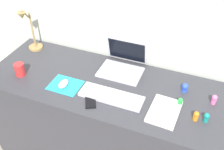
# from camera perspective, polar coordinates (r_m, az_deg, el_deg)

# --- Properties ---
(back_wall) EXTENTS (2.95, 0.05, 1.47)m
(back_wall) POSITION_cam_1_polar(r_m,az_deg,el_deg) (2.07, 3.62, 3.62)
(back_wall) COLOR beige
(back_wall) RESTS_ON ground_plane
(desk) EXTENTS (1.75, 0.63, 0.74)m
(desk) POSITION_cam_1_polar(r_m,az_deg,el_deg) (2.06, -0.06, -10.10)
(desk) COLOR #38383D
(desk) RESTS_ON ground_plane
(laptop) EXTENTS (0.30, 0.26, 0.21)m
(laptop) POSITION_cam_1_polar(r_m,az_deg,el_deg) (1.92, 2.42, 2.68)
(laptop) COLOR silver
(laptop) RESTS_ON desk
(keyboard) EXTENTS (0.41, 0.13, 0.02)m
(keyboard) POSITION_cam_1_polar(r_m,az_deg,el_deg) (1.71, -0.13, -4.53)
(keyboard) COLOR silver
(keyboard) RESTS_ON desk
(mousepad) EXTENTS (0.21, 0.17, 0.00)m
(mousepad) POSITION_cam_1_polar(r_m,az_deg,el_deg) (1.83, -9.83, -2.13)
(mousepad) COLOR #28B7CC
(mousepad) RESTS_ON desk
(mouse) EXTENTS (0.06, 0.10, 0.03)m
(mouse) POSITION_cam_1_polar(r_m,az_deg,el_deg) (1.81, -10.23, -1.84)
(mouse) COLOR silver
(mouse) RESTS_ON mousepad
(cell_phone) EXTENTS (0.12, 0.14, 0.01)m
(cell_phone) POSITION_cam_1_polar(r_m,az_deg,el_deg) (1.69, -4.58, -5.46)
(cell_phone) COLOR black
(cell_phone) RESTS_ON desk
(desk_lamp) EXTENTS (0.11, 0.17, 0.36)m
(desk_lamp) POSITION_cam_1_polar(r_m,az_deg,el_deg) (2.16, -16.99, 8.70)
(desk_lamp) COLOR #A5844C
(desk_lamp) RESTS_ON desk
(notebook_pad) EXTENTS (0.18, 0.25, 0.02)m
(notebook_pad) POSITION_cam_1_polar(r_m,az_deg,el_deg) (1.64, 10.98, -7.54)
(notebook_pad) COLOR silver
(notebook_pad) RESTS_ON desk
(coffee_mug) EXTENTS (0.07, 0.07, 0.09)m
(coffee_mug) POSITION_cam_1_polar(r_m,az_deg,el_deg) (1.97, -18.92, 1.10)
(coffee_mug) COLOR red
(coffee_mug) RESTS_ON desk
(toy_figurine_pink) EXTENTS (0.03, 0.03, 0.07)m
(toy_figurine_pink) POSITION_cam_1_polar(r_m,az_deg,el_deg) (1.76, 20.78, -4.81)
(toy_figurine_pink) COLOR pink
(toy_figurine_pink) RESTS_ON desk
(toy_figurine_orange) EXTENTS (0.03, 0.03, 0.06)m
(toy_figurine_orange) POSITION_cam_1_polar(r_m,az_deg,el_deg) (1.63, 17.33, -8.25)
(toy_figurine_orange) COLOR orange
(toy_figurine_orange) RESTS_ON desk
(toy_figurine_green) EXTENTS (0.03, 0.03, 0.06)m
(toy_figurine_green) POSITION_cam_1_polar(r_m,az_deg,el_deg) (1.69, 14.20, -5.52)
(toy_figurine_green) COLOR green
(toy_figurine_green) RESTS_ON desk
(toy_figurine_blue) EXTENTS (0.04, 0.04, 0.06)m
(toy_figurine_blue) POSITION_cam_1_polar(r_m,az_deg,el_deg) (1.80, 15.16, -2.54)
(toy_figurine_blue) COLOR blue
(toy_figurine_blue) RESTS_ON desk
(toy_figurine_teal) EXTENTS (0.03, 0.03, 0.06)m
(toy_figurine_teal) POSITION_cam_1_polar(r_m,az_deg,el_deg) (1.64, 19.34, -8.44)
(toy_figurine_teal) COLOR teal
(toy_figurine_teal) RESTS_ON desk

